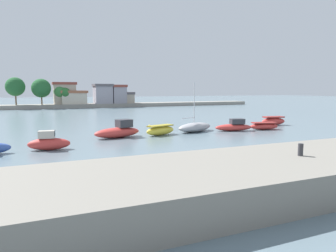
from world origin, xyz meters
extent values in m
plane|color=slate|center=(0.00, 0.00, 0.00)|extent=(400.00, 400.00, 0.00)
cube|color=gray|center=(0.00, -7.25, 0.82)|extent=(75.39, 6.99, 1.64)
cylinder|color=#2D2D33|center=(0.69, -7.36, 1.97)|extent=(0.27, 0.27, 0.66)
ellipsoid|color=#C63833|center=(-11.31, 8.64, 0.52)|extent=(3.65, 1.76, 1.03)
cube|color=#BCB2A3|center=(-11.49, 8.66, 1.35)|extent=(1.41, 0.96, 0.64)
cube|color=black|center=(-10.84, 8.57, 1.41)|extent=(0.18, 0.71, 0.45)
ellipsoid|color=#C63833|center=(-4.22, 13.09, 0.55)|extent=(5.54, 2.99, 1.09)
cube|color=#333338|center=(-3.42, 13.27, 1.51)|extent=(1.81, 1.63, 0.83)
cube|color=black|center=(-2.67, 13.45, 1.59)|extent=(0.35, 1.17, 0.58)
ellipsoid|color=yellow|center=(0.72, 12.91, 0.51)|extent=(4.15, 2.52, 1.02)
cube|color=#A8952A|center=(0.72, 12.91, 1.08)|extent=(3.34, 2.06, 0.13)
ellipsoid|color=#9E9EA3|center=(5.72, 13.96, 0.55)|extent=(5.83, 3.98, 1.10)
cylinder|color=silver|center=(5.57, 13.90, 3.57)|extent=(0.10, 0.10, 4.95)
cylinder|color=#B7B7BC|center=(4.67, 13.55, 1.77)|extent=(2.14, 0.90, 0.08)
ellipsoid|color=#C63833|center=(10.53, 12.67, 0.43)|extent=(4.98, 2.47, 0.86)
cube|color=#333338|center=(10.99, 12.57, 1.19)|extent=(1.90, 1.42, 0.66)
cube|color=black|center=(11.81, 12.37, 1.26)|extent=(0.30, 0.95, 0.46)
ellipsoid|color=#C63833|center=(14.89, 12.16, 0.41)|extent=(4.06, 2.23, 0.82)
cube|color=maroon|center=(14.89, 12.16, 0.89)|extent=(3.26, 1.84, 0.13)
ellipsoid|color=#C63833|center=(19.58, 15.64, 0.55)|extent=(3.84, 1.91, 1.10)
cube|color=maroon|center=(19.58, 15.64, 1.18)|extent=(3.08, 1.58, 0.18)
sphere|color=yellow|center=(2.16, 20.58, 0.16)|extent=(0.32, 0.32, 0.32)
cube|color=gray|center=(0.00, 71.58, 0.54)|extent=(109.18, 6.04, 1.08)
cube|color=#B2A38E|center=(-4.43, 72.27, 3.80)|extent=(5.88, 3.59, 5.42)
cube|color=brown|center=(-4.43, 72.27, 6.86)|extent=(6.47, 3.95, 0.70)
cube|color=beige|center=(-2.05, 71.38, 2.62)|extent=(6.71, 3.57, 3.07)
cube|color=#995B42|center=(-2.05, 71.38, 4.51)|extent=(7.38, 3.92, 0.70)
cube|color=#99939E|center=(6.08, 71.44, 3.57)|extent=(4.85, 5.35, 4.97)
cube|color=#565156|center=(6.08, 71.44, 6.40)|extent=(5.34, 5.88, 0.70)
cube|color=#99939E|center=(10.71, 71.03, 3.46)|extent=(3.87, 4.37, 4.76)
cube|color=brown|center=(10.71, 71.03, 6.19)|extent=(4.26, 4.81, 0.70)
cube|color=#B2A38E|center=(13.57, 71.75, 2.39)|extent=(3.13, 4.64, 2.61)
cube|color=#565156|center=(13.57, 71.75, 4.05)|extent=(3.44, 5.11, 0.70)
cylinder|color=brown|center=(-5.87, 71.23, 2.15)|extent=(0.36, 0.36, 2.13)
sphere|color=#387A3D|center=(-5.87, 71.23, 4.51)|extent=(3.25, 3.25, 3.25)
cylinder|color=brown|center=(-4.54, 70.62, 2.08)|extent=(0.36, 0.36, 1.99)
sphere|color=#2D6B33|center=(-4.54, 70.62, 4.24)|extent=(2.90, 2.90, 2.90)
cylinder|color=brown|center=(8.17, 71.78, 1.91)|extent=(0.36, 0.36, 1.66)
sphere|color=#2D6B33|center=(8.17, 71.78, 3.87)|extent=(2.84, 2.84, 2.84)
cylinder|color=brown|center=(-10.54, 70.61, 2.29)|extent=(0.36, 0.36, 2.41)
sphere|color=#235B2D|center=(-10.54, 70.61, 5.51)|extent=(5.03, 5.03, 5.03)
cylinder|color=brown|center=(-16.83, 71.49, 2.50)|extent=(0.36, 0.36, 2.83)
sphere|color=#235B2D|center=(-16.83, 71.49, 5.88)|extent=(4.92, 4.92, 4.92)
camera|label=1|loc=(-12.28, -19.54, 5.18)|focal=33.13mm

